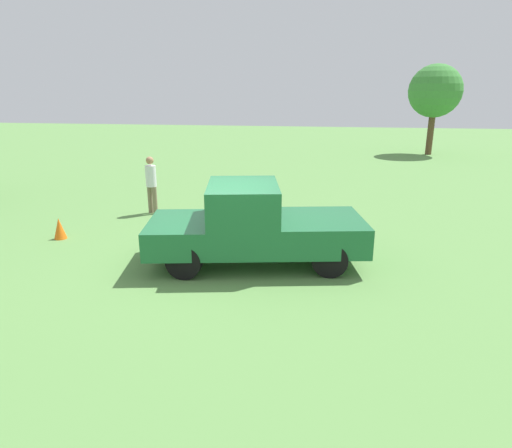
% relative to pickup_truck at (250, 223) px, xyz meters
% --- Properties ---
extents(ground_plane, '(80.00, 80.00, 0.00)m').
position_rel_pickup_truck_xyz_m(ground_plane, '(-0.45, -0.21, -0.92)').
color(ground_plane, '#5B8C47').
extents(pickup_truck, '(4.95, 2.81, 1.79)m').
position_rel_pickup_truck_xyz_m(pickup_truck, '(0.00, 0.00, 0.00)').
color(pickup_truck, black).
rests_on(pickup_truck, ground_plane).
extents(person_bystander, '(0.41, 0.41, 1.78)m').
position_rel_pickup_truck_xyz_m(person_bystander, '(-3.74, 3.58, 0.10)').
color(person_bystander, '#7A6B51').
rests_on(person_bystander, ground_plane).
extents(tree_back_right, '(3.04, 3.04, 5.22)m').
position_rel_pickup_truck_xyz_m(tree_back_right, '(7.61, 19.01, 2.75)').
color(tree_back_right, brown).
rests_on(tree_back_right, ground_plane).
extents(traffic_cone, '(0.32, 0.32, 0.55)m').
position_rel_pickup_truck_xyz_m(traffic_cone, '(-5.18, 0.84, -0.64)').
color(traffic_cone, orange).
rests_on(traffic_cone, ground_plane).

